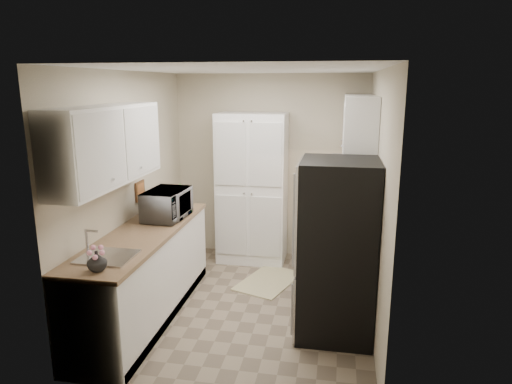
# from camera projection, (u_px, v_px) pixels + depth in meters

# --- Properties ---
(ground) EXTENTS (3.20, 3.20, 0.00)m
(ground) POSITION_uv_depth(u_px,v_px,m) (248.00, 304.00, 5.03)
(ground) COLOR #7A6B56
(ground) RESTS_ON ground
(room_shell) EXTENTS (2.64, 3.24, 2.52)m
(room_shell) POSITION_uv_depth(u_px,v_px,m) (245.00, 158.00, 4.65)
(room_shell) COLOR beige
(room_shell) RESTS_ON ground
(pantry_cabinet) EXTENTS (0.90, 0.55, 2.00)m
(pantry_cabinet) POSITION_uv_depth(u_px,v_px,m) (252.00, 189.00, 6.09)
(pantry_cabinet) COLOR white
(pantry_cabinet) RESTS_ON ground
(base_cabinet_left) EXTENTS (0.60, 2.30, 0.88)m
(base_cabinet_left) POSITION_uv_depth(u_px,v_px,m) (145.00, 276.00, 4.69)
(base_cabinet_left) COLOR white
(base_cabinet_left) RESTS_ON ground
(countertop_left) EXTENTS (0.63, 2.33, 0.04)m
(countertop_left) POSITION_uv_depth(u_px,v_px,m) (143.00, 233.00, 4.58)
(countertop_left) COLOR #846647
(countertop_left) RESTS_ON base_cabinet_left
(base_cabinet_right) EXTENTS (0.60, 0.80, 0.88)m
(base_cabinet_right) POSITION_uv_depth(u_px,v_px,m) (341.00, 236.00, 5.90)
(base_cabinet_right) COLOR white
(base_cabinet_right) RESTS_ON ground
(countertop_right) EXTENTS (0.63, 0.83, 0.04)m
(countertop_right) POSITION_uv_depth(u_px,v_px,m) (342.00, 202.00, 5.79)
(countertop_right) COLOR #846647
(countertop_right) RESTS_ON base_cabinet_right
(electric_range) EXTENTS (0.71, 0.78, 1.13)m
(electric_range) POSITION_uv_depth(u_px,v_px,m) (339.00, 256.00, 5.12)
(electric_range) COLOR #B7B7BC
(electric_range) RESTS_ON ground
(refrigerator) EXTENTS (0.70, 0.72, 1.70)m
(refrigerator) POSITION_uv_depth(u_px,v_px,m) (337.00, 249.00, 4.28)
(refrigerator) COLOR #B7B7BC
(refrigerator) RESTS_ON ground
(microwave) EXTENTS (0.42, 0.59, 0.32)m
(microwave) POSITION_uv_depth(u_px,v_px,m) (167.00, 204.00, 4.99)
(microwave) COLOR #B8B9BD
(microwave) RESTS_ON countertop_left
(wine_bottle) EXTENTS (0.07, 0.07, 0.28)m
(wine_bottle) POSITION_uv_depth(u_px,v_px,m) (167.00, 199.00, 5.31)
(wine_bottle) COLOR black
(wine_bottle) RESTS_ON countertop_left
(flower_vase) EXTENTS (0.20, 0.20, 0.16)m
(flower_vase) POSITION_uv_depth(u_px,v_px,m) (97.00, 261.00, 3.60)
(flower_vase) COLOR silver
(flower_vase) RESTS_ON countertop_left
(cutting_board) EXTENTS (0.07, 0.22, 0.28)m
(cutting_board) POSITION_uv_depth(u_px,v_px,m) (181.00, 197.00, 5.41)
(cutting_board) COLOR #4E823B
(cutting_board) RESTS_ON countertop_left
(toaster_oven) EXTENTS (0.31, 0.39, 0.23)m
(toaster_oven) POSITION_uv_depth(u_px,v_px,m) (341.00, 190.00, 5.84)
(toaster_oven) COLOR #A8A8AC
(toaster_oven) RESTS_ON countertop_right
(fruit_basket) EXTENTS (0.26, 0.26, 0.11)m
(fruit_basket) POSITION_uv_depth(u_px,v_px,m) (342.00, 178.00, 5.81)
(fruit_basket) COLOR orange
(fruit_basket) RESTS_ON toaster_oven
(kitchen_mat) EXTENTS (0.82, 1.02, 0.01)m
(kitchen_mat) POSITION_uv_depth(u_px,v_px,m) (269.00, 281.00, 5.60)
(kitchen_mat) COLOR #BFB683
(kitchen_mat) RESTS_ON ground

